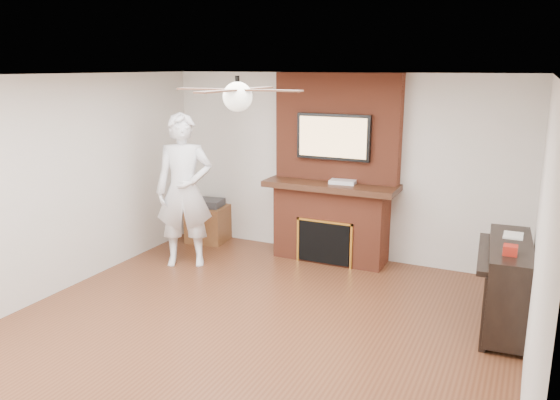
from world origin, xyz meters
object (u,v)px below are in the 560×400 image
at_px(piano, 507,282).
at_px(fireplace, 333,187).
at_px(person, 184,191).
at_px(side_table, 209,222).

bearing_deg(piano, fireplace, 148.42).
bearing_deg(person, side_table, 78.56).
relative_size(person, side_table, 3.14).
height_order(fireplace, person, fireplace).
bearing_deg(fireplace, side_table, -178.03).
bearing_deg(person, fireplace, 4.72).
height_order(person, side_table, person).
xyz_separation_m(person, piano, (3.95, -0.14, -0.53)).
xyz_separation_m(person, side_table, (-0.28, 0.99, -0.71)).
height_order(fireplace, piano, fireplace).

